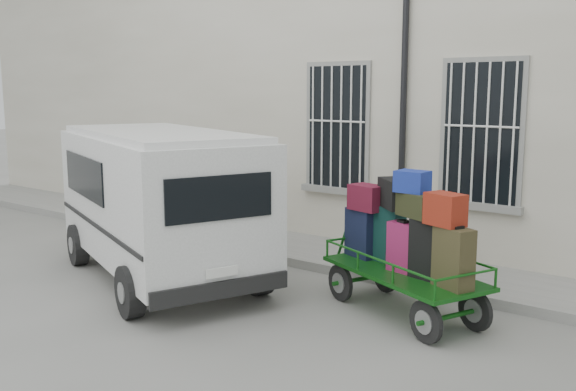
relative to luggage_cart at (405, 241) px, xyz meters
The scene contains 5 objects.
ground 2.55m from the luggage_cart, 168.87° to the right, with size 80.00×80.00×0.00m, color slate.
building 5.90m from the luggage_cart, 114.55° to the left, with size 24.00×5.15×6.00m.
sidewalk 3.03m from the luggage_cart, 142.84° to the left, with size 24.00×1.70×0.15m, color gray.
luggage_cart is the anchor object (origin of this frame).
van 3.88m from the luggage_cart, 167.33° to the right, with size 4.95×3.49×2.32m.
Camera 1 is at (6.03, -6.91, 2.93)m, focal length 40.00 mm.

